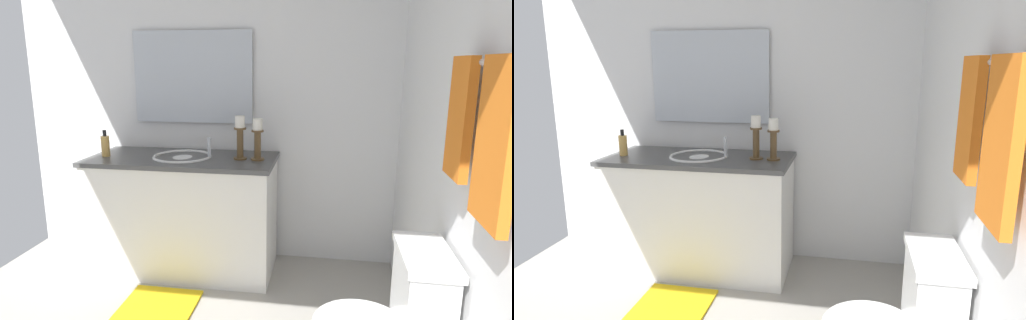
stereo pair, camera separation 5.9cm
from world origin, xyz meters
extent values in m
cube|color=white|center=(0.00, 1.39, 1.23)|extent=(2.74, 0.04, 2.45)
cube|color=white|center=(-1.37, 0.00, 1.23)|extent=(0.04, 2.78, 2.45)
cube|color=white|center=(-1.04, -0.08, 0.39)|extent=(0.55, 1.24, 0.78)
cube|color=#4C4C4C|center=(-1.04, -0.08, 0.80)|extent=(0.58, 1.27, 0.03)
sphere|color=black|center=(-1.14, -0.71, 0.43)|extent=(0.02, 0.02, 0.02)
sphere|color=black|center=(-0.94, -0.71, 0.43)|extent=(0.02, 0.02, 0.02)
ellipsoid|color=white|center=(-1.04, -0.08, 0.76)|extent=(0.38, 0.30, 0.11)
torus|color=white|center=(-1.04, -0.08, 0.82)|extent=(0.40, 0.40, 0.02)
cylinder|color=silver|center=(-1.04, 0.11, 0.88)|extent=(0.02, 0.02, 0.14)
cube|color=silver|center=(-1.32, -0.08, 1.33)|extent=(0.02, 0.87, 0.65)
cylinder|color=brown|center=(-1.04, 0.44, 0.82)|extent=(0.09, 0.09, 0.01)
cylinder|color=brown|center=(-1.04, 0.44, 0.90)|extent=(0.04, 0.04, 0.19)
cylinder|color=brown|center=(-1.04, 0.44, 1.00)|extent=(0.08, 0.08, 0.01)
cylinder|color=white|center=(-1.04, 0.44, 1.05)|extent=(0.06, 0.06, 0.08)
cylinder|color=brown|center=(-1.05, 0.32, 0.82)|extent=(0.09, 0.09, 0.01)
cylinder|color=brown|center=(-1.05, 0.32, 0.91)|extent=(0.04, 0.04, 0.20)
cylinder|color=brown|center=(-1.05, 0.32, 1.02)|extent=(0.08, 0.08, 0.01)
cylinder|color=white|center=(-1.05, 0.32, 1.06)|extent=(0.06, 0.06, 0.08)
cylinder|color=#E5B259|center=(-0.98, -0.61, 0.88)|extent=(0.06, 0.06, 0.14)
cylinder|color=black|center=(-0.98, -0.61, 0.97)|extent=(0.02, 0.02, 0.04)
cube|color=white|center=(0.10, 1.26, 0.56)|extent=(0.36, 0.17, 0.32)
cube|color=white|center=(0.10, 1.26, 0.73)|extent=(0.38, 0.19, 0.03)
cylinder|color=silver|center=(0.33, 1.33, 1.44)|extent=(0.64, 0.02, 0.02)
cube|color=orange|center=(0.17, 1.31, 1.26)|extent=(0.19, 0.03, 0.40)
cube|color=orange|center=(0.49, 1.31, 1.23)|extent=(0.22, 0.03, 0.45)
cube|color=yellow|center=(-0.42, -0.08, 0.01)|extent=(0.60, 0.44, 0.02)
camera|label=1|loc=(1.67, 0.88, 1.44)|focal=30.01mm
camera|label=2|loc=(1.66, 0.94, 1.44)|focal=30.01mm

